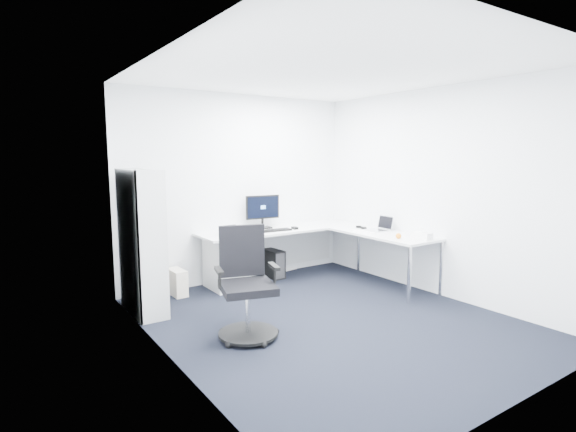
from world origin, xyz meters
TOP-DOWN VIEW (x-y plane):
  - ground at (0.00, 0.00)m, footprint 4.20×4.20m
  - ceiling at (0.00, 0.00)m, footprint 4.20×4.20m
  - wall_back at (0.00, 2.10)m, footprint 3.60×0.02m
  - wall_front at (0.00, -2.10)m, footprint 3.60×0.02m
  - wall_left at (-1.80, 0.00)m, footprint 0.02×4.20m
  - wall_right at (1.80, 0.00)m, footprint 0.02×4.20m
  - l_desk at (0.55, 1.40)m, footprint 2.60×1.46m
  - drawer_pedestal at (-0.40, 1.79)m, footprint 0.45×0.56m
  - bookshelf at (-1.62, 1.45)m, footprint 0.33×0.84m
  - task_chair at (-0.99, 0.09)m, footprint 0.78×0.78m
  - black_pc_tower at (0.44, 1.90)m, footprint 0.21×0.44m
  - beige_pc_tower at (-1.07, 1.85)m, footprint 0.17×0.36m
  - power_strip at (0.85, 2.08)m, footprint 0.37×0.13m
  - monitor at (0.29, 1.91)m, footprint 0.54×0.23m
  - black_keyboard at (0.33, 1.61)m, footprint 0.45×0.19m
  - mouse at (0.64, 1.59)m, footprint 0.08×0.11m
  - desk_phone at (-0.37, 1.75)m, footprint 0.19×0.19m
  - laptop at (1.50, 0.80)m, footprint 0.32×0.31m
  - white_keyboard at (1.28, 0.83)m, footprint 0.14×0.41m
  - headphones at (1.49, 1.09)m, footprint 0.15×0.21m
  - orange_fruit at (1.30, 0.20)m, footprint 0.07×0.07m
  - tissue_box at (1.54, 0.02)m, footprint 0.14×0.26m

SIDE VIEW (x-z plane):
  - ground at x=0.00m, z-range 0.00..0.00m
  - power_strip at x=0.85m, z-range 0.00..0.04m
  - beige_pc_tower at x=-1.07m, z-range 0.00..0.34m
  - black_pc_tower at x=0.44m, z-range 0.00..0.42m
  - drawer_pedestal at x=-0.40m, z-range 0.00..0.69m
  - l_desk at x=0.55m, z-range 0.00..0.76m
  - task_chair at x=-0.99m, z-range 0.00..1.12m
  - white_keyboard at x=1.28m, z-range 0.76..0.77m
  - black_keyboard at x=0.33m, z-range 0.76..0.78m
  - mouse at x=0.64m, z-range 0.76..0.79m
  - headphones at x=1.49m, z-range 0.76..0.81m
  - orange_fruit at x=1.30m, z-range 0.76..0.83m
  - tissue_box at x=1.54m, z-range 0.76..0.85m
  - desk_phone at x=-0.37m, z-range 0.76..0.89m
  - bookshelf at x=-1.62m, z-range 0.00..1.68m
  - laptop at x=1.50m, z-range 0.76..0.97m
  - monitor at x=0.29m, z-range 0.76..1.26m
  - wall_back at x=0.00m, z-range 0.00..2.70m
  - wall_front at x=0.00m, z-range 0.00..2.70m
  - wall_left at x=-1.80m, z-range 0.00..2.70m
  - wall_right at x=1.80m, z-range 0.00..2.70m
  - ceiling at x=0.00m, z-range 2.70..2.70m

